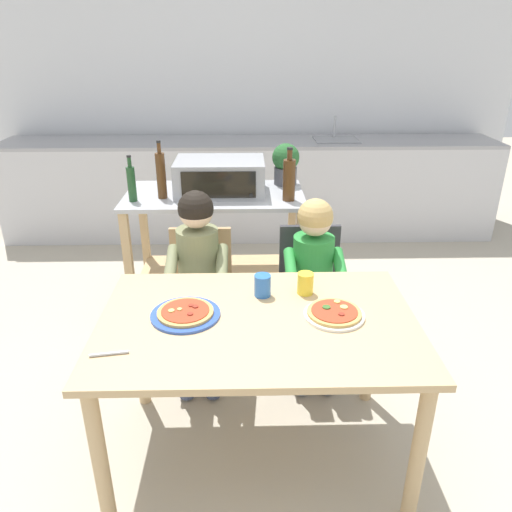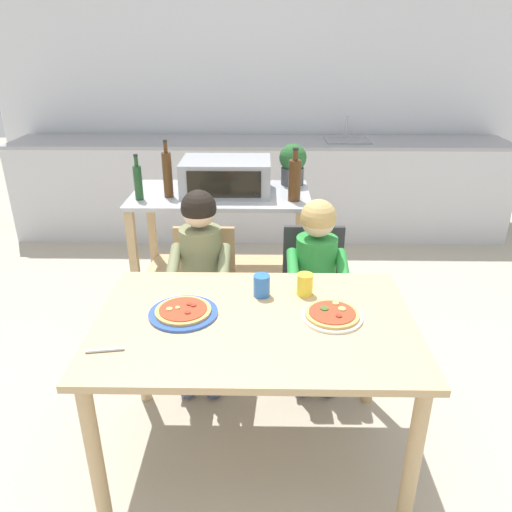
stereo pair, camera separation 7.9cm
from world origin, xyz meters
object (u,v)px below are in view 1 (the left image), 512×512
Objects in this scene: dining_chair_left at (201,291)px; child_in_green_shirt at (314,270)px; bottle_brown_beer at (161,175)px; child_in_olive_shirt at (198,269)px; drinking_cup_blue at (263,285)px; dining_chair_right at (310,288)px; pizza_plate_white at (334,314)px; potted_herb_plant at (286,163)px; pizza_plate_blue_rimmed at (185,313)px; bottle_tall_green_wine at (132,183)px; bottle_slim_sauce at (289,179)px; kitchen_island_cart at (216,235)px; drinking_cup_yellow at (305,283)px; toaster_oven at (220,177)px; serving_spoon at (109,354)px; dining_table at (258,340)px.

dining_chair_left is 0.81× the size of child_in_green_shirt.
bottle_brown_beer is 0.35× the size of child_in_green_shirt.
drinking_cup_blue is (0.33, -0.39, 0.10)m from child_in_olive_shirt.
dining_chair_right reaches higher than pizza_plate_white.
child_in_green_shirt reaches higher than drinking_cup_blue.
child_in_green_shirt is at bearing -83.99° from potted_herb_plant.
potted_herb_plant is 0.94× the size of pizza_plate_blue_rimmed.
pizza_plate_blue_rimmed is at bearing -152.56° from drinking_cup_blue.
bottle_tall_green_wine is 0.34× the size of dining_chair_right.
bottle_slim_sauce is at bearing 39.66° from dining_chair_left.
child_in_olive_shirt is 1.05× the size of child_in_green_shirt.
kitchen_island_cart is 3.22× the size of bottle_brown_beer.
bottle_slim_sauce is at bearing 90.08° from drinking_cup_yellow.
toaster_oven is 0.45m from bottle_slim_sauce.
drinking_cup_yellow is at bearing -43.68° from dining_chair_left.
potted_herb_plant reaches higher than serving_spoon.
toaster_oven is 0.52× the size of child_in_olive_shirt.
dining_chair_left is 0.62m from dining_chair_right.
drinking_cup_blue is at bearing 147.35° from pizza_plate_white.
drinking_cup_blue is (0.58, -1.00, -0.24)m from bottle_brown_beer.
bottle_slim_sauce is 0.32× the size of child_in_green_shirt.
bottle_brown_beer is 0.27× the size of dining_table.
dining_chair_left reaches higher than pizza_plate_white.
pizza_plate_white is at bearing -89.99° from dining_chair_right.
child_in_green_shirt reaches higher than pizza_plate_white.
potted_herb_plant reaches higher than pizza_plate_white.
drinking_cup_blue is (0.33, 0.17, 0.04)m from pizza_plate_blue_rimmed.
bottle_tall_green_wine is 1.22m from child_in_green_shirt.
potted_herb_plant is 1.08× the size of pizza_plate_white.
dining_chair_right is 0.97m from pizza_plate_blue_rimmed.
toaster_oven is 1.14m from drinking_cup_blue.
dining_chair_right is at bearing 90.00° from child_in_green_shirt.
serving_spoon is at bearing -149.42° from drinking_cup_yellow.
child_in_green_shirt is 10.21× the size of drinking_cup_yellow.
pizza_plate_white is (1.04, -1.13, -0.24)m from bottle_tall_green_wine.
child_in_green_shirt reaches higher than kitchen_island_cart.
bottle_slim_sauce is 0.78m from bottle_brown_beer.
serving_spoon is (-0.87, -0.25, -0.01)m from pizza_plate_white.
dining_table is at bearing -81.10° from toaster_oven.
pizza_plate_white is at bearing -66.29° from kitchen_island_cart.
pizza_plate_blue_rimmed is (0.00, -0.68, 0.26)m from dining_chair_left.
child_in_green_shirt is 0.85m from pizza_plate_blue_rimmed.
potted_herb_plant is 2.77× the size of drinking_cup_yellow.
child_in_green_shirt is 7.19× the size of serving_spoon.
potted_herb_plant is 1.51m from pizza_plate_white.
bottle_slim_sauce is at bearing -91.08° from potted_herb_plant.
bottle_brown_beer is (0.17, 0.06, 0.03)m from bottle_tall_green_wine.
drinking_cup_yellow is (0.78, -0.99, -0.24)m from bottle_brown_beer.
bottle_brown_beer is 1.23m from pizza_plate_blue_rimmed.
pizza_plate_blue_rimmed is at bearing -77.63° from bottle_brown_beer.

